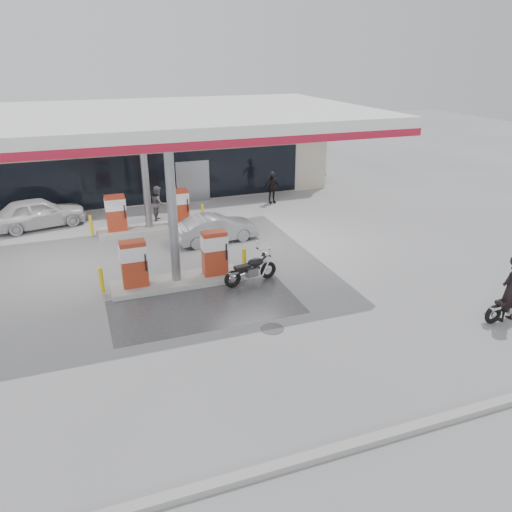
{
  "coord_description": "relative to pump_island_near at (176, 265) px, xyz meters",
  "views": [
    {
      "loc": [
        -2.85,
        -13.81,
        7.6
      ],
      "look_at": [
        2.49,
        0.72,
        1.2
      ],
      "focal_mm": 35.0,
      "sensor_mm": 36.0,
      "label": 1
    }
  ],
  "objects": [
    {
      "name": "wet_patch",
      "position": [
        0.5,
        -2.0,
        -0.71
      ],
      "size": [
        6.0,
        3.0,
        0.0
      ],
      "primitive_type": "cube",
      "color": "#4C4C4F",
      "rests_on": "ground"
    },
    {
      "name": "biker_main",
      "position": [
        8.85,
        -5.94,
        0.29
      ],
      "size": [
        0.78,
        0.57,
        1.99
      ],
      "primitive_type": "imported",
      "rotation": [
        0.0,
        0.0,
        3.28
      ],
      "color": "black",
      "rests_on": "ground"
    },
    {
      "name": "main_motorcycle",
      "position": [
        9.04,
        -5.92,
        -0.25
      ],
      "size": [
        2.01,
        0.77,
        1.03
      ],
      "rotation": [
        0.0,
        0.0,
        0.06
      ],
      "color": "black",
      "rests_on": "ground"
    },
    {
      "name": "parked_car_left",
      "position": [
        -4.5,
        12.0,
        -0.13
      ],
      "size": [
        4.04,
        1.71,
        1.16
      ],
      "primitive_type": "imported",
      "rotation": [
        0.0,
        0.0,
        1.59
      ],
      "color": "#97999E",
      "rests_on": "ground"
    },
    {
      "name": "sedan_white",
      "position": [
        -4.69,
        8.2,
        -0.01
      ],
      "size": [
        4.35,
        2.45,
        1.4
      ],
      "primitive_type": "imported",
      "rotation": [
        0.0,
        0.0,
        1.77
      ],
      "color": "silver",
      "rests_on": "ground"
    },
    {
      "name": "parked_car_right",
      "position": [
        10.0,
        12.0,
        -0.16
      ],
      "size": [
        4.21,
        2.4,
        1.11
      ],
      "primitive_type": "imported",
      "rotation": [
        0.0,
        0.0,
        1.72
      ],
      "color": "black",
      "rests_on": "ground"
    },
    {
      "name": "hatchback_silver",
      "position": [
        2.46,
        3.6,
        -0.13
      ],
      "size": [
        3.66,
        1.61,
        1.17
      ],
      "primitive_type": "imported",
      "rotation": [
        0.0,
        0.0,
        1.68
      ],
      "color": "#97999E",
      "rests_on": "ground"
    },
    {
      "name": "canopy",
      "position": [
        0.0,
        3.0,
        4.56
      ],
      "size": [
        16.0,
        10.02,
        5.51
      ],
      "color": "silver",
      "rests_on": "ground"
    },
    {
      "name": "ground",
      "position": [
        0.0,
        -2.0,
        -0.71
      ],
      "size": [
        90.0,
        90.0,
        0.0
      ],
      "primitive_type": "plane",
      "color": "gray",
      "rests_on": "ground"
    },
    {
      "name": "kerb",
      "position": [
        0.0,
        -9.0,
        -0.64
      ],
      "size": [
        28.0,
        0.25,
        0.15
      ],
      "primitive_type": "cube",
      "color": "gray",
      "rests_on": "ground"
    },
    {
      "name": "store_building",
      "position": [
        0.01,
        13.94,
        1.3
      ],
      "size": [
        22.0,
        8.22,
        4.0
      ],
      "color": "#BBB59D",
      "rests_on": "ground"
    },
    {
      "name": "attendant",
      "position": [
        0.68,
        7.34,
        0.13
      ],
      "size": [
        0.74,
        0.9,
        1.67
      ],
      "primitive_type": "imported",
      "rotation": [
        0.0,
        0.0,
        1.43
      ],
      "color": "#5F5E63",
      "rests_on": "ground"
    },
    {
      "name": "drain_cover",
      "position": [
        2.0,
        -4.0,
        -0.71
      ],
      "size": [
        0.7,
        0.7,
        0.01
      ],
      "primitive_type": "cylinder",
      "color": "#38383A",
      "rests_on": "ground"
    },
    {
      "name": "parked_motorcycle",
      "position": [
        2.5,
        -0.79,
        -0.23
      ],
      "size": [
        2.08,
        0.79,
        1.08
      ],
      "rotation": [
        0.0,
        0.0,
        0.2
      ],
      "color": "black",
      "rests_on": "ground"
    },
    {
      "name": "pump_island_near",
      "position": [
        0.0,
        0.0,
        0.0
      ],
      "size": [
        5.14,
        1.3,
        1.78
      ],
      "color": "#9E9E99",
      "rests_on": "ground"
    },
    {
      "name": "pump_island_far",
      "position": [
        0.0,
        6.0,
        0.0
      ],
      "size": [
        5.14,
        1.3,
        1.78
      ],
      "color": "#9E9E99",
      "rests_on": "ground"
    },
    {
      "name": "biker_walking",
      "position": [
        6.87,
        8.2,
        0.09
      ],
      "size": [
        0.95,
        0.41,
        1.61
      ],
      "primitive_type": "imported",
      "rotation": [
        0.0,
        0.0,
        0.01
      ],
      "color": "black",
      "rests_on": "ground"
    }
  ]
}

